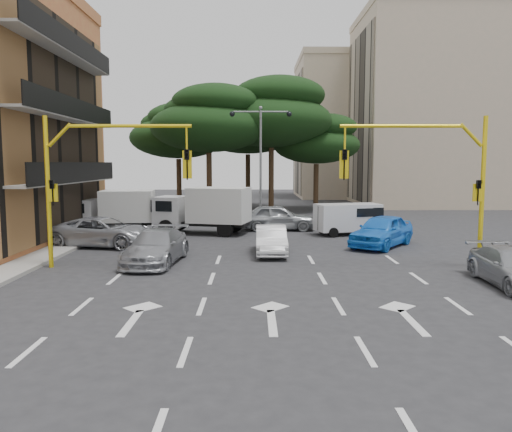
{
  "coord_description": "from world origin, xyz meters",
  "views": [
    {
      "loc": [
        -0.49,
        -17.7,
        4.18
      ],
      "look_at": [
        -0.36,
        6.33,
        1.6
      ],
      "focal_mm": 35.0,
      "sensor_mm": 36.0,
      "label": 1
    }
  ],
  "objects": [
    {
      "name": "street_lamp_center",
      "position": [
        0.0,
        16.0,
        5.43
      ],
      "size": [
        4.16,
        0.36,
        7.77
      ],
      "color": "slate",
      "rests_on": "median_strip"
    },
    {
      "name": "pine_left_near",
      "position": [
        -3.94,
        21.96,
        7.6
      ],
      "size": [
        9.15,
        9.15,
        10.23
      ],
      "color": "#382616",
      "rests_on": "ground"
    },
    {
      "name": "car_silver_cross_b",
      "position": [
        1.0,
        13.0,
        0.8
      ],
      "size": [
        4.72,
        1.9,
        1.61
      ],
      "primitive_type": "imported",
      "rotation": [
        0.0,
        0.0,
        1.57
      ],
      "color": "#9EA2A6",
      "rests_on": "ground"
    },
    {
      "name": "car_blue_compact",
      "position": [
        5.92,
        6.9,
        0.8
      ],
      "size": [
        4.3,
        4.87,
        1.59
      ],
      "primitive_type": "imported",
      "rotation": [
        0.0,
        0.0,
        -0.64
      ],
      "color": "blue",
      "rests_on": "ground"
    },
    {
      "name": "pine_left_far",
      "position": [
        -6.94,
        25.96,
        6.91
      ],
      "size": [
        8.32,
        8.32,
        9.3
      ],
      "color": "#382616",
      "rests_on": "ground"
    },
    {
      "name": "pine_back",
      "position": [
        -0.94,
        28.96,
        7.6
      ],
      "size": [
        9.15,
        9.15,
        10.23
      ],
      "color": "#382616",
      "rests_on": "ground"
    },
    {
      "name": "signal_mast_right",
      "position": [
        6.8,
        1.99,
        3.88
      ],
      "size": [
        5.79,
        0.37,
        6.0
      ],
      "color": "yellow",
      "rests_on": "ground"
    },
    {
      "name": "car_silver_wagon",
      "position": [
        -4.53,
        2.8,
        0.7
      ],
      "size": [
        2.44,
        5.0,
        1.4
      ],
      "primitive_type": "imported",
      "rotation": [
        0.0,
        0.0,
        -0.1
      ],
      "color": "#999BA1",
      "rests_on": "ground"
    },
    {
      "name": "apartment_beige_near",
      "position": [
        19.95,
        32.0,
        9.35
      ],
      "size": [
        20.2,
        12.15,
        18.7
      ],
      "color": "#C9B197",
      "rests_on": "ground"
    },
    {
      "name": "box_truck_a",
      "position": [
        -8.98,
        12.13,
        1.26
      ],
      "size": [
        5.31,
        2.62,
        2.52
      ],
      "primitive_type": null,
      "rotation": [
        0.0,
        0.0,
        1.66
      ],
      "color": "silver",
      "rests_on": "ground"
    },
    {
      "name": "signal_mast_left",
      "position": [
        -6.8,
        1.99,
        3.88
      ],
      "size": [
        5.79,
        0.37,
        6.0
      ],
      "color": "yellow",
      "rests_on": "ground"
    },
    {
      "name": "van_white",
      "position": [
        4.98,
        11.0,
        0.92
      ],
      "size": [
        3.97,
        2.53,
        1.84
      ],
      "primitive_type": null,
      "rotation": [
        0.0,
        0.0,
        -1.32
      ],
      "color": "silver",
      "rests_on": "ground"
    },
    {
      "name": "apartment_beige_far",
      "position": [
        12.95,
        44.0,
        8.35
      ],
      "size": [
        16.2,
        12.15,
        16.7
      ],
      "color": "#C9B197",
      "rests_on": "ground"
    },
    {
      "name": "car_silver_cross_a",
      "position": [
        -8.0,
        7.0,
        0.74
      ],
      "size": [
        5.66,
        3.37,
        1.48
      ],
      "primitive_type": "imported",
      "rotation": [
        0.0,
        0.0,
        1.39
      ],
      "color": "#AEB0B7",
      "rests_on": "ground"
    },
    {
      "name": "box_truck_b",
      "position": [
        -3.47,
        11.5,
        1.37
      ],
      "size": [
        5.97,
        3.61,
        2.74
      ],
      "primitive_type": null,
      "rotation": [
        0.0,
        0.0,
        1.33
      ],
      "color": "silver",
      "rests_on": "ground"
    },
    {
      "name": "pine_center",
      "position": [
        1.06,
        23.96,
        8.3
      ],
      "size": [
        9.98,
        9.98,
        11.16
      ],
      "color": "#382616",
      "rests_on": "ground"
    },
    {
      "name": "pine_right",
      "position": [
        5.06,
        25.96,
        6.22
      ],
      "size": [
        7.49,
        7.49,
        8.37
      ],
      "color": "#382616",
      "rests_on": "ground"
    },
    {
      "name": "median_strip",
      "position": [
        0.0,
        16.0,
        0.07
      ],
      "size": [
        1.4,
        6.0,
        0.15
      ],
      "primitive_type": "cube",
      "color": "gray",
      "rests_on": "ground"
    },
    {
      "name": "car_white_hatch",
      "position": [
        0.32,
        4.88,
        0.65
      ],
      "size": [
        1.38,
        3.92,
        1.29
      ],
      "primitive_type": "imported",
      "rotation": [
        0.0,
        0.0,
        -0.0
      ],
      "color": "silver",
      "rests_on": "ground"
    },
    {
      "name": "ground",
      "position": [
        0.0,
        0.0,
        0.0
      ],
      "size": [
        120.0,
        120.0,
        0.0
      ],
      "primitive_type": "plane",
      "color": "#28282B",
      "rests_on": "ground"
    }
  ]
}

